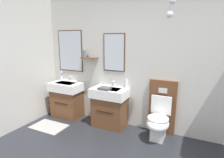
{
  "coord_description": "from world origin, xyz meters",
  "views": [
    {
      "loc": [
        0.72,
        -1.27,
        1.72
      ],
      "look_at": [
        -0.74,
        1.74,
        0.97
      ],
      "focal_mm": 29.22,
      "sensor_mm": 36.0,
      "label": 1
    }
  ],
  "objects_px": {
    "folded_hand_towel": "(105,89)",
    "toilet": "(160,117)",
    "vanity_sink_right": "(110,106)",
    "vanity_sink_left": "(67,99)",
    "soap_dispenser": "(127,84)",
    "toothbrush_cup": "(62,77)"
  },
  "relations": [
    {
      "from": "vanity_sink_left",
      "to": "folded_hand_towel",
      "type": "xyz_separation_m",
      "value": [
        1.02,
        -0.14,
        0.39
      ]
    },
    {
      "from": "vanity_sink_left",
      "to": "toothbrush_cup",
      "type": "relative_size",
      "value": 3.71
    },
    {
      "from": "vanity_sink_left",
      "to": "soap_dispenser",
      "type": "distance_m",
      "value": 1.43
    },
    {
      "from": "vanity_sink_right",
      "to": "folded_hand_towel",
      "type": "distance_m",
      "value": 0.42
    },
    {
      "from": "vanity_sink_right",
      "to": "toothbrush_cup",
      "type": "distance_m",
      "value": 1.41
    },
    {
      "from": "toilet",
      "to": "folded_hand_towel",
      "type": "bearing_deg",
      "value": -172.36
    },
    {
      "from": "vanity_sink_right",
      "to": "folded_hand_towel",
      "type": "bearing_deg",
      "value": -106.12
    },
    {
      "from": "toilet",
      "to": "toothbrush_cup",
      "type": "xyz_separation_m",
      "value": [
        -2.31,
        0.16,
        0.46
      ]
    },
    {
      "from": "vanity_sink_right",
      "to": "toilet",
      "type": "xyz_separation_m",
      "value": [
        0.98,
        -0.0,
        -0.03
      ]
    },
    {
      "from": "vanity_sink_left",
      "to": "toothbrush_cup",
      "type": "distance_m",
      "value": 0.53
    },
    {
      "from": "vanity_sink_right",
      "to": "toilet",
      "type": "relative_size",
      "value": 0.78
    },
    {
      "from": "folded_hand_towel",
      "to": "toilet",
      "type": "bearing_deg",
      "value": 7.64
    },
    {
      "from": "vanity_sink_left",
      "to": "soap_dispenser",
      "type": "height_order",
      "value": "soap_dispenser"
    },
    {
      "from": "vanity_sink_left",
      "to": "vanity_sink_right",
      "type": "xyz_separation_m",
      "value": [
        1.06,
        0.0,
        0.0
      ]
    },
    {
      "from": "vanity_sink_left",
      "to": "soap_dispenser",
      "type": "relative_size",
      "value": 4.06
    },
    {
      "from": "vanity_sink_right",
      "to": "toothbrush_cup",
      "type": "xyz_separation_m",
      "value": [
        -1.33,
        0.16,
        0.43
      ]
    },
    {
      "from": "soap_dispenser",
      "to": "toothbrush_cup",
      "type": "bearing_deg",
      "value": -179.65
    },
    {
      "from": "vanity_sink_left",
      "to": "vanity_sink_right",
      "type": "relative_size",
      "value": 1.0
    },
    {
      "from": "vanity_sink_left",
      "to": "toilet",
      "type": "bearing_deg",
      "value": -0.04
    },
    {
      "from": "toilet",
      "to": "folded_hand_towel",
      "type": "relative_size",
      "value": 4.55
    },
    {
      "from": "toothbrush_cup",
      "to": "folded_hand_towel",
      "type": "relative_size",
      "value": 0.95
    },
    {
      "from": "toothbrush_cup",
      "to": "soap_dispenser",
      "type": "distance_m",
      "value": 1.61
    }
  ]
}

